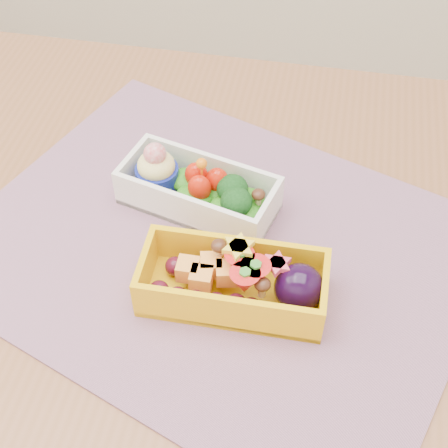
% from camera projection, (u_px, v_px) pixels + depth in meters
% --- Properties ---
extents(table, '(1.20, 0.80, 0.75)m').
position_uv_depth(table, '(215.00, 311.00, 0.79)').
color(table, brown).
rests_on(table, ground).
extents(placemat, '(0.66, 0.59, 0.00)m').
position_uv_depth(placemat, '(217.00, 249.00, 0.72)').
color(placemat, '#A06E87').
rests_on(placemat, table).
extents(bento_white, '(0.20, 0.12, 0.08)m').
position_uv_depth(bento_white, '(198.00, 190.00, 0.75)').
color(bento_white, white).
rests_on(bento_white, placemat).
extents(bento_yellow, '(0.19, 0.09, 0.06)m').
position_uv_depth(bento_yellow, '(237.00, 282.00, 0.66)').
color(bento_yellow, '#F1B40C').
rests_on(bento_yellow, placemat).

